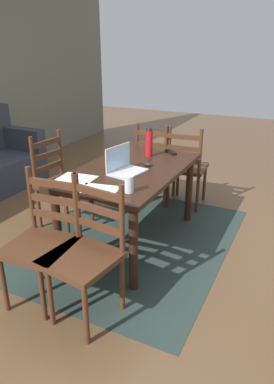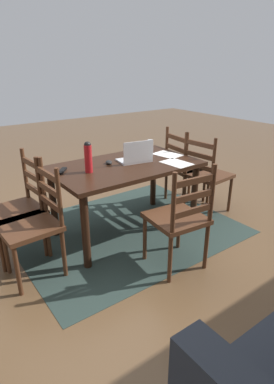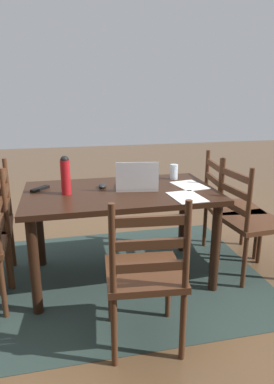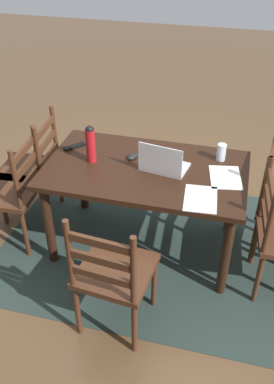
{
  "view_description": "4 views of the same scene",
  "coord_description": "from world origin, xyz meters",
  "px_view_note": "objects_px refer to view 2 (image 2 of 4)",
  "views": [
    {
      "loc": [
        -2.67,
        -1.37,
        1.74
      ],
      "look_at": [
        -0.01,
        -0.07,
        0.52
      ],
      "focal_mm": 33.28,
      "sensor_mm": 36.0,
      "label": 1
    },
    {
      "loc": [
        1.67,
        2.48,
        1.67
      ],
      "look_at": [
        -0.07,
        0.1,
        0.45
      ],
      "focal_mm": 29.52,
      "sensor_mm": 36.0,
      "label": 2
    },
    {
      "loc": [
        0.43,
        2.47,
        1.46
      ],
      "look_at": [
        -0.15,
        -0.08,
        0.69
      ],
      "focal_mm": 31.94,
      "sensor_mm": 36.0,
      "label": 3
    },
    {
      "loc": [
        -0.58,
        2.48,
        2.34
      ],
      "look_at": [
        0.09,
        -0.1,
        0.44
      ],
      "focal_mm": 39.22,
      "sensor_mm": 36.0,
      "label": 4
    }
  ],
  "objects_px": {
    "laptop": "(136,157)",
    "computer_mouse": "(109,162)",
    "water_bottle": "(88,157)",
    "chair_left_near": "(185,167)",
    "drinking_glass": "(150,146)",
    "tv_remote": "(62,171)",
    "chair_left_far": "(207,175)",
    "chair_right_near": "(20,209)",
    "chair_right_far": "(33,224)",
    "chair_far_head": "(179,219)",
    "dining_table": "(125,174)"
  },
  "relations": [
    {
      "from": "laptop",
      "to": "computer_mouse",
      "type": "distance_m",
      "value": 0.28
    },
    {
      "from": "laptop",
      "to": "water_bottle",
      "type": "bearing_deg",
      "value": 0.31
    },
    {
      "from": "chair_left_near",
      "to": "drinking_glass",
      "type": "relative_size",
      "value": 7.43
    },
    {
      "from": "computer_mouse",
      "to": "tv_remote",
      "type": "xyz_separation_m",
      "value": [
        0.48,
        -0.04,
        -0.01
      ]
    },
    {
      "from": "computer_mouse",
      "to": "tv_remote",
      "type": "height_order",
      "value": "computer_mouse"
    },
    {
      "from": "drinking_glass",
      "to": "chair_left_near",
      "type": "bearing_deg",
      "value": 171.99
    },
    {
      "from": "chair_left_near",
      "to": "chair_left_far",
      "type": "height_order",
      "value": "same"
    },
    {
      "from": "chair_left_far",
      "to": "computer_mouse",
      "type": "distance_m",
      "value": 1.21
    },
    {
      "from": "chair_right_near",
      "to": "computer_mouse",
      "type": "relative_size",
      "value": 9.5
    },
    {
      "from": "chair_right_far",
      "to": "chair_far_head",
      "type": "bearing_deg",
      "value": 148.05
    },
    {
      "from": "water_bottle",
      "to": "computer_mouse",
      "type": "xyz_separation_m",
      "value": [
        -0.28,
        -0.11,
        -0.13
      ]
    },
    {
      "from": "water_bottle",
      "to": "chair_right_far",
      "type": "bearing_deg",
      "value": 14.85
    },
    {
      "from": "drinking_glass",
      "to": "tv_remote",
      "type": "bearing_deg",
      "value": 5.12
    },
    {
      "from": "chair_right_far",
      "to": "tv_remote",
      "type": "distance_m",
      "value": 0.59
    },
    {
      "from": "tv_remote",
      "to": "chair_left_far",
      "type": "bearing_deg",
      "value": 29.27
    },
    {
      "from": "drinking_glass",
      "to": "chair_right_far",
      "type": "bearing_deg",
      "value": 15.27
    },
    {
      "from": "chair_far_head",
      "to": "tv_remote",
      "type": "distance_m",
      "value": 1.15
    },
    {
      "from": "chair_left_far",
      "to": "chair_right_near",
      "type": "xyz_separation_m",
      "value": [
        2.03,
        -0.35,
        0.0
      ]
    },
    {
      "from": "drinking_glass",
      "to": "water_bottle",
      "type": "bearing_deg",
      "value": 15.55
    },
    {
      "from": "laptop",
      "to": "chair_right_near",
      "type": "bearing_deg",
      "value": -8.92
    },
    {
      "from": "laptop",
      "to": "water_bottle",
      "type": "distance_m",
      "value": 0.54
    },
    {
      "from": "chair_right_far",
      "to": "drinking_glass",
      "type": "bearing_deg",
      "value": -164.73
    },
    {
      "from": "chair_left_near",
      "to": "computer_mouse",
      "type": "distance_m",
      "value": 1.18
    },
    {
      "from": "chair_right_far",
      "to": "drinking_glass",
      "type": "xyz_separation_m",
      "value": [
        -1.53,
        -0.42,
        0.34
      ]
    },
    {
      "from": "chair_far_head",
      "to": "chair_right_near",
      "type": "height_order",
      "value": "same"
    },
    {
      "from": "chair_left_near",
      "to": "tv_remote",
      "type": "bearing_deg",
      "value": 1.02
    },
    {
      "from": "chair_right_near",
      "to": "tv_remote",
      "type": "relative_size",
      "value": 5.59
    },
    {
      "from": "chair_left_far",
      "to": "chair_right_near",
      "type": "distance_m",
      "value": 2.06
    },
    {
      "from": "chair_left_near",
      "to": "chair_right_near",
      "type": "xyz_separation_m",
      "value": [
        2.03,
        0.0,
        0.0
      ]
    },
    {
      "from": "chair_left_far",
      "to": "drinking_glass",
      "type": "relative_size",
      "value": 7.43
    },
    {
      "from": "chair_left_near",
      "to": "laptop",
      "type": "relative_size",
      "value": 2.69
    },
    {
      "from": "chair_left_far",
      "to": "chair_far_head",
      "type": "height_order",
      "value": "same"
    },
    {
      "from": "chair_left_near",
      "to": "drinking_glass",
      "type": "xyz_separation_m",
      "value": [
        0.5,
        -0.07,
        0.34
      ]
    },
    {
      "from": "chair_left_far",
      "to": "chair_left_near",
      "type": "bearing_deg",
      "value": -90.03
    },
    {
      "from": "drinking_glass",
      "to": "computer_mouse",
      "type": "relative_size",
      "value": 1.28
    },
    {
      "from": "chair_far_head",
      "to": "chair_right_near",
      "type": "xyz_separation_m",
      "value": [
        1.01,
        -0.97,
        0.0
      ]
    },
    {
      "from": "chair_right_near",
      "to": "chair_left_near",
      "type": "bearing_deg",
      "value": -179.94
    },
    {
      "from": "chair_far_head",
      "to": "tv_remote",
      "type": "height_order",
      "value": "chair_far_head"
    },
    {
      "from": "chair_left_near",
      "to": "laptop",
      "type": "distance_m",
      "value": 0.96
    },
    {
      "from": "water_bottle",
      "to": "chair_left_near",
      "type": "bearing_deg",
      "value": -172.61
    },
    {
      "from": "laptop",
      "to": "tv_remote",
      "type": "xyz_separation_m",
      "value": [
        0.73,
        -0.15,
        -0.05
      ]
    },
    {
      "from": "dining_table",
      "to": "chair_left_near",
      "type": "distance_m",
      "value": 1.04
    },
    {
      "from": "chair_left_near",
      "to": "computer_mouse",
      "type": "height_order",
      "value": "chair_left_near"
    },
    {
      "from": "dining_table",
      "to": "laptop",
      "type": "bearing_deg",
      "value": 177.91
    },
    {
      "from": "dining_table",
      "to": "tv_remote",
      "type": "distance_m",
      "value": 0.63
    },
    {
      "from": "dining_table",
      "to": "chair_right_near",
      "type": "bearing_deg",
      "value": -9.76
    },
    {
      "from": "chair_far_head",
      "to": "drinking_glass",
      "type": "bearing_deg",
      "value": -116.21
    },
    {
      "from": "drinking_glass",
      "to": "chair_right_near",
      "type": "bearing_deg",
      "value": 2.73
    },
    {
      "from": "chair_right_near",
      "to": "water_bottle",
      "type": "relative_size",
      "value": 3.32
    },
    {
      "from": "water_bottle",
      "to": "tv_remote",
      "type": "bearing_deg",
      "value": -38.43
    }
  ]
}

